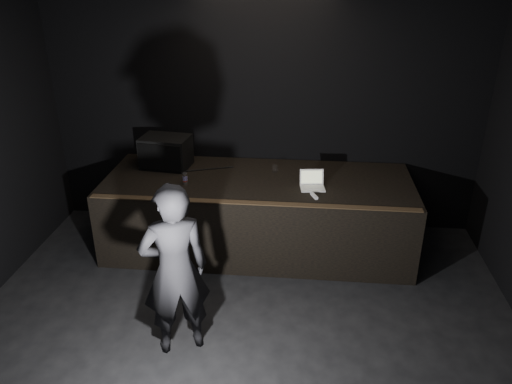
{
  "coord_description": "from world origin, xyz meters",
  "views": [
    {
      "loc": [
        0.57,
        -3.2,
        3.59
      ],
      "look_at": [
        0.02,
        2.3,
        1.02
      ],
      "focal_mm": 35.0,
      "sensor_mm": 36.0,
      "label": 1
    }
  ],
  "objects_px": {
    "stage_monitor": "(166,152)",
    "beer_can": "(185,178)",
    "person": "(175,271)",
    "laptop": "(312,183)",
    "stage_riser": "(258,213)"
  },
  "relations": [
    {
      "from": "laptop",
      "to": "stage_monitor",
      "type": "bearing_deg",
      "value": 159.09
    },
    {
      "from": "beer_can",
      "to": "person",
      "type": "height_order",
      "value": "person"
    },
    {
      "from": "person",
      "to": "beer_can",
      "type": "bearing_deg",
      "value": -104.78
    },
    {
      "from": "stage_riser",
      "to": "laptop",
      "type": "height_order",
      "value": "laptop"
    },
    {
      "from": "laptop",
      "to": "beer_can",
      "type": "height_order",
      "value": "laptop"
    },
    {
      "from": "stage_monitor",
      "to": "laptop",
      "type": "distance_m",
      "value": 2.06
    },
    {
      "from": "stage_monitor",
      "to": "laptop",
      "type": "bearing_deg",
      "value": -7.39
    },
    {
      "from": "beer_can",
      "to": "person",
      "type": "bearing_deg",
      "value": -80.18
    },
    {
      "from": "stage_riser",
      "to": "stage_monitor",
      "type": "relative_size",
      "value": 5.83
    },
    {
      "from": "stage_monitor",
      "to": "beer_can",
      "type": "xyz_separation_m",
      "value": [
        0.39,
        -0.55,
        -0.14
      ]
    },
    {
      "from": "stage_monitor",
      "to": "beer_can",
      "type": "bearing_deg",
      "value": -48.28
    },
    {
      "from": "laptop",
      "to": "beer_can",
      "type": "bearing_deg",
      "value": 174.92
    },
    {
      "from": "stage_monitor",
      "to": "laptop",
      "type": "height_order",
      "value": "stage_monitor"
    },
    {
      "from": "stage_monitor",
      "to": "beer_can",
      "type": "relative_size",
      "value": 4.7
    },
    {
      "from": "stage_monitor",
      "to": "person",
      "type": "relative_size",
      "value": 0.38
    }
  ]
}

